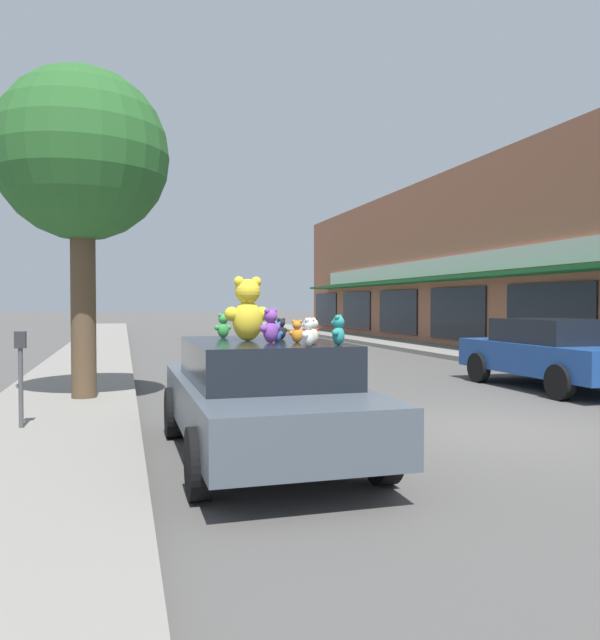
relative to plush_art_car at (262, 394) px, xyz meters
The scene contains 16 objects.
ground_plane 3.63m from the plush_art_car, ahead, with size 260.00×260.00×0.00m, color #514F4C.
sidewalk_near 2.67m from the plush_art_car, 167.96° to the left, with size 2.39×90.00×0.16m.
plush_art_car is the anchor object (origin of this frame).
teddy_bear_giant 1.00m from the plush_art_car, 157.91° to the left, with size 0.56×0.36×0.75m.
teddy_bear_green 1.12m from the plush_art_car, 114.97° to the left, with size 0.24×0.16×0.31m.
teddy_bear_orange 0.91m from the plush_art_car, 54.26° to the right, with size 0.19×0.14×0.25m.
teddy_bear_teal 1.35m from the plush_art_car, 56.25° to the right, with size 0.20×0.23×0.32m.
teddy_bear_white 1.34m from the plush_art_car, 77.43° to the right, with size 0.18×0.21×0.29m.
teddy_bear_blue 0.79m from the plush_art_car, 68.00° to the right, with size 0.17×0.12×0.23m.
teddy_bear_cream 1.16m from the plush_art_car, 64.47° to the right, with size 0.16×0.21×0.28m.
teddy_bear_purple 0.88m from the plush_art_car, 87.43° to the right, with size 0.28×0.23×0.38m.
teddy_bear_red 0.99m from the plush_art_car, 12.97° to the left, with size 0.20×0.14×0.27m.
teddy_bear_black 0.84m from the plush_art_car, 42.08° to the left, with size 0.20×0.14×0.26m.
parked_car_far_center 8.21m from the plush_art_car, 29.27° to the left, with size 2.12×4.40×1.47m.
street_tree 6.04m from the plush_art_car, 117.06° to the left, with size 2.96×2.96×5.68m.
parking_meter 3.37m from the plush_art_car, 148.00° to the left, with size 0.14×0.10×1.27m.
Camera 1 is at (-5.06, -7.61, 1.80)m, focal length 35.00 mm.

